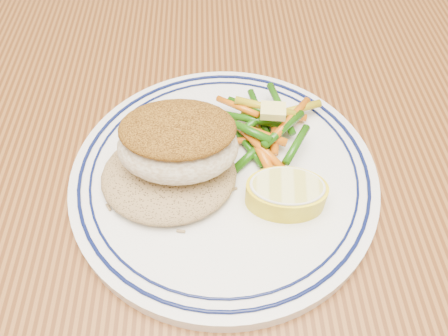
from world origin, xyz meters
TOP-DOWN VIEW (x-y plane):
  - dining_table at (0.00, 0.00)m, footprint 1.50×0.90m
  - plate at (0.04, 0.00)m, footprint 0.27×0.27m
  - rice_pilaf at (-0.01, -0.01)m, footprint 0.12×0.10m
  - fish_fillet at (0.00, 0.00)m, footprint 0.10×0.08m
  - vegetable_pile at (0.08, 0.04)m, footprint 0.11×0.10m
  - butter_pat at (0.08, 0.04)m, footprint 0.02×0.02m
  - lemon_wedge at (0.09, -0.03)m, footprint 0.07×0.07m

SIDE VIEW (x-z plane):
  - dining_table at x=0.00m, z-range 0.28..1.03m
  - plate at x=0.04m, z-range 0.75..0.77m
  - rice_pilaf at x=-0.01m, z-range 0.77..0.79m
  - vegetable_pile at x=0.08m, z-range 0.76..0.79m
  - lemon_wedge at x=0.09m, z-range 0.77..0.79m
  - butter_pat at x=0.08m, z-range 0.79..0.80m
  - fish_fillet at x=0.00m, z-range 0.78..0.83m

